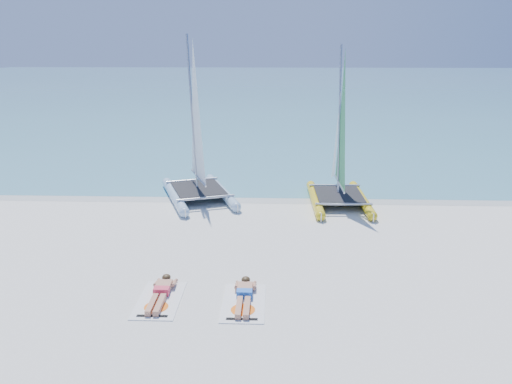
% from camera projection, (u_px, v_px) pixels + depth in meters
% --- Properties ---
extents(ground, '(140.00, 140.00, 0.00)m').
position_uv_depth(ground, '(262.00, 254.00, 14.40)').
color(ground, silver).
rests_on(ground, ground).
extents(sea, '(140.00, 115.00, 0.01)m').
position_uv_depth(sea, '(273.00, 85.00, 74.76)').
color(sea, '#6FA6B9').
rests_on(sea, ground).
extents(wet_sand_strip, '(140.00, 1.40, 0.01)m').
position_uv_depth(wet_sand_strip, '(266.00, 198.00, 19.67)').
color(wet_sand_strip, beige).
rests_on(wet_sand_strip, ground).
extents(catamaran_blue, '(3.75, 5.20, 6.43)m').
position_uv_depth(catamaran_blue, '(197.00, 150.00, 19.22)').
color(catamaran_blue, '#BED5FA').
rests_on(catamaran_blue, ground).
extents(catamaran_yellow, '(2.20, 4.76, 6.04)m').
position_uv_depth(catamaran_yellow, '(339.00, 152.00, 18.90)').
color(catamaran_yellow, yellow).
rests_on(catamaran_yellow, ground).
extents(towel_a, '(1.00, 1.85, 0.02)m').
position_uv_depth(towel_a, '(160.00, 300.00, 11.82)').
color(towel_a, white).
rests_on(towel_a, ground).
extents(sunbather_a, '(0.37, 1.73, 0.26)m').
position_uv_depth(sunbather_a, '(161.00, 292.00, 11.97)').
color(sunbather_a, tan).
rests_on(sunbather_a, towel_a).
extents(towel_b, '(1.00, 1.85, 0.02)m').
position_uv_depth(towel_b, '(244.00, 303.00, 11.70)').
color(towel_b, white).
rests_on(towel_b, ground).
extents(sunbather_b, '(0.37, 1.73, 0.26)m').
position_uv_depth(sunbather_b, '(244.00, 295.00, 11.85)').
color(sunbather_b, tan).
rests_on(sunbather_b, towel_b).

